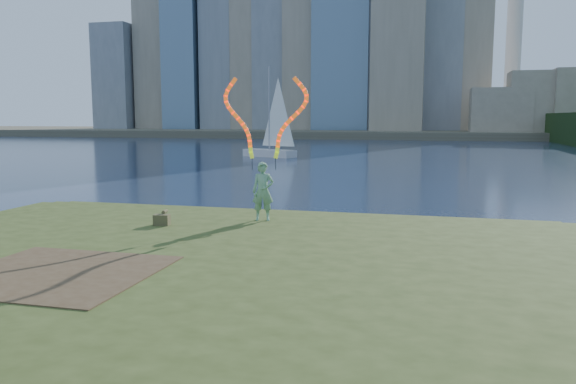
# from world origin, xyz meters

# --- Properties ---
(ground) EXTENTS (320.00, 320.00, 0.00)m
(ground) POSITION_xyz_m (0.00, 0.00, 0.00)
(ground) COLOR #1A2742
(ground) RESTS_ON ground
(grassy_knoll) EXTENTS (20.00, 18.00, 0.80)m
(grassy_knoll) POSITION_xyz_m (0.00, -2.30, 0.34)
(grassy_knoll) COLOR #354418
(grassy_knoll) RESTS_ON ground
(dirt_patch) EXTENTS (3.20, 3.00, 0.02)m
(dirt_patch) POSITION_xyz_m (-2.20, -3.20, 0.81)
(dirt_patch) COLOR #47331E
(dirt_patch) RESTS_ON grassy_knoll
(far_shore) EXTENTS (320.00, 40.00, 1.20)m
(far_shore) POSITION_xyz_m (0.00, 95.00, 0.60)
(far_shore) COLOR #514B3B
(far_shore) RESTS_ON ground
(woman_with_ribbons) EXTENTS (1.95, 0.57, 3.88)m
(woman_with_ribbons) POSITION_xyz_m (-0.28, 2.36, 2.24)
(woman_with_ribbons) COLOR #1D6C29
(woman_with_ribbons) RESTS_ON grassy_knoll
(canvas_bag) EXTENTS (0.40, 0.45, 0.35)m
(canvas_bag) POSITION_xyz_m (-2.46, 1.11, 0.94)
(canvas_bag) COLOR brown
(canvas_bag) RESTS_ON grassy_knoll
(sailboat) EXTENTS (5.05, 3.29, 7.77)m
(sailboat) POSITION_xyz_m (-9.55, 35.66, 1.34)
(sailboat) COLOR silver
(sailboat) RESTS_ON ground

